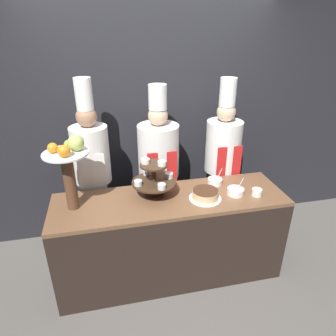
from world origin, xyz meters
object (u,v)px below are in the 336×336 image
(tiered_stand, at_px, (154,178))
(cup_white, at_px, (257,192))
(cake_round, at_px, (205,195))
(chef_center_left, at_px, (159,166))
(fruit_pedestal, at_px, (69,164))
(chef_center_right, at_px, (222,159))
(chef_left, at_px, (93,169))
(serving_bowl_far, at_px, (215,181))
(serving_bowl_near, at_px, (236,191))

(tiered_stand, bearing_deg, cup_white, -12.55)
(cake_round, height_order, chef_center_left, chef_center_left)
(fruit_pedestal, bearing_deg, chef_center_right, 17.52)
(tiered_stand, xyz_separation_m, cup_white, (0.90, -0.20, -0.14))
(tiered_stand, relative_size, chef_left, 0.21)
(chef_center_right, bearing_deg, serving_bowl_far, -121.06)
(serving_bowl_near, distance_m, chef_left, 1.38)
(serving_bowl_far, height_order, chef_center_left, chef_center_left)
(tiered_stand, height_order, cup_white, tiered_stand)
(chef_center_right, bearing_deg, cake_round, -123.61)
(cake_round, distance_m, chef_center_left, 0.66)
(cake_round, bearing_deg, cup_white, -5.28)
(cup_white, xyz_separation_m, chef_center_left, (-0.78, 0.62, 0.05))
(cup_white, relative_size, chef_center_left, 0.05)
(cup_white, bearing_deg, chef_center_left, 141.30)
(cup_white, height_order, chef_center_left, chef_center_left)
(serving_bowl_far, height_order, chef_left, chef_left)
(chef_center_left, bearing_deg, chef_left, 180.00)
(serving_bowl_near, xyz_separation_m, serving_bowl_far, (-0.11, 0.23, -0.00))
(cake_round, bearing_deg, serving_bowl_far, 53.07)
(cake_round, distance_m, chef_center_right, 0.70)
(cup_white, relative_size, serving_bowl_near, 0.55)
(serving_bowl_near, relative_size, chef_left, 0.09)
(tiered_stand, xyz_separation_m, chef_center_right, (0.81, 0.42, -0.07))
(tiered_stand, distance_m, chef_left, 0.68)
(serving_bowl_near, bearing_deg, chef_left, 155.77)
(fruit_pedestal, height_order, chef_center_right, chef_center_right)
(serving_bowl_near, xyz_separation_m, chef_center_right, (0.09, 0.56, 0.07))
(serving_bowl_near, height_order, chef_left, chef_left)
(fruit_pedestal, xyz_separation_m, serving_bowl_near, (1.40, -0.09, -0.37))
(fruit_pedestal, distance_m, serving_bowl_near, 1.45)
(serving_bowl_far, xyz_separation_m, chef_left, (-1.14, 0.34, 0.09))
(fruit_pedestal, relative_size, serving_bowl_near, 3.88)
(cake_round, bearing_deg, fruit_pedestal, 174.48)
(tiered_stand, relative_size, chef_center_left, 0.22)
(fruit_pedestal, height_order, serving_bowl_near, fruit_pedestal)
(tiered_stand, xyz_separation_m, serving_bowl_far, (0.61, 0.09, -0.14))
(fruit_pedestal, xyz_separation_m, chef_center_left, (0.80, 0.47, -0.32))
(fruit_pedestal, relative_size, serving_bowl_far, 3.95)
(chef_left, relative_size, chef_center_right, 1.03)
(tiered_stand, height_order, cake_round, tiered_stand)
(cake_round, relative_size, cup_white, 3.18)
(fruit_pedestal, bearing_deg, tiered_stand, 4.13)
(cup_white, xyz_separation_m, chef_left, (-1.43, 0.62, 0.09))
(tiered_stand, bearing_deg, serving_bowl_far, 7.99)
(cup_white, height_order, serving_bowl_far, serving_bowl_far)
(tiered_stand, bearing_deg, chef_center_right, 27.48)
(chef_left, bearing_deg, serving_bowl_near, -24.23)
(tiered_stand, bearing_deg, cake_round, -20.11)
(fruit_pedestal, bearing_deg, serving_bowl_far, 5.95)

